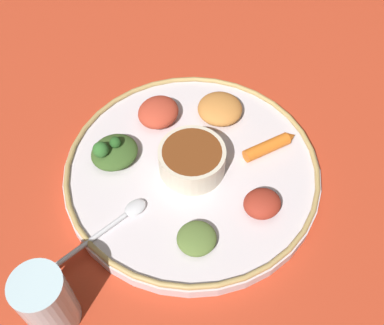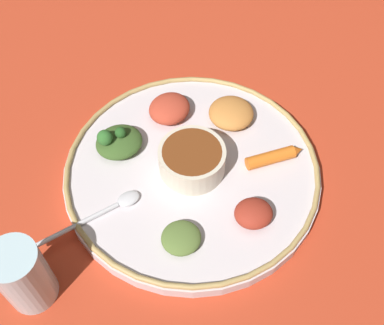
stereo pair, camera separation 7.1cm
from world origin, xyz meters
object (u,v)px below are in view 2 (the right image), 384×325
(greens_pile, at_px, (118,141))
(carrot_near_spoon, at_px, (274,157))
(drinking_glass, at_px, (25,278))
(spoon, at_px, (105,211))
(center_bowl, at_px, (192,159))

(greens_pile, bearing_deg, carrot_near_spoon, 16.17)
(greens_pile, bearing_deg, drinking_glass, -90.36)
(spoon, xyz_separation_m, drinking_glass, (-0.04, -0.13, 0.02))
(spoon, bearing_deg, greens_pile, 107.57)
(greens_pile, distance_m, drinking_glass, 0.25)
(carrot_near_spoon, bearing_deg, center_bowl, -151.17)
(spoon, relative_size, drinking_glass, 1.30)
(drinking_glass, bearing_deg, center_bowl, 63.92)
(center_bowl, height_order, greens_pile, greens_pile)
(spoon, relative_size, carrot_near_spoon, 1.72)
(center_bowl, distance_m, greens_pile, 0.12)
(carrot_near_spoon, bearing_deg, drinking_glass, -126.81)
(spoon, height_order, carrot_near_spoon, carrot_near_spoon)
(spoon, relative_size, greens_pile, 1.42)
(spoon, height_order, greens_pile, greens_pile)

